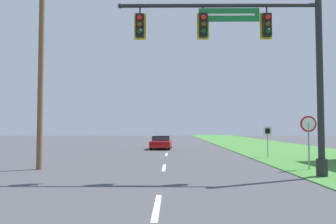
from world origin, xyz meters
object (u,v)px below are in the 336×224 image
at_px(signal_mast, 264,56).
at_px(car_ahead, 161,142).
at_px(route_sign_post, 268,135).
at_px(utility_pole_near, 41,62).
at_px(stop_sign, 308,130).

bearing_deg(signal_mast, car_ahead, 105.12).
height_order(route_sign_post, utility_pole_near, utility_pole_near).
bearing_deg(car_ahead, utility_pole_near, -109.43).
bearing_deg(utility_pole_near, route_sign_post, 25.65).
distance_m(car_ahead, route_sign_post, 11.71).
relative_size(route_sign_post, utility_pole_near, 0.20).
xyz_separation_m(signal_mast, stop_sign, (2.66, 2.22, -3.04)).
bearing_deg(route_sign_post, stop_sign, -89.09).
relative_size(signal_mast, stop_sign, 3.38).
bearing_deg(route_sign_post, signal_mast, -106.88).
xyz_separation_m(route_sign_post, utility_pole_near, (-12.66, -6.08, 3.65)).
distance_m(route_sign_post, utility_pole_near, 14.51).
bearing_deg(car_ahead, stop_sign, -64.23).
distance_m(signal_mast, utility_pole_near, 10.38).
bearing_deg(utility_pole_near, stop_sign, -0.63).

